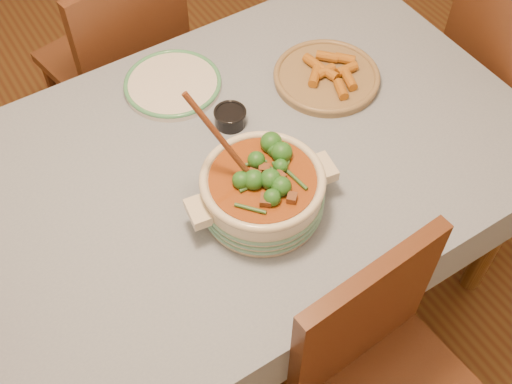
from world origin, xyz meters
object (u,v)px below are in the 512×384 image
dining_table (238,178)px  chair_right (504,77)px  white_plate (173,84)px  fried_plate (327,75)px  chair_near (384,378)px  stew_casserole (262,189)px  condiment_bowl (230,116)px  chair_far (122,58)px

dining_table → chair_right: 1.07m
white_plate → chair_right: 1.17m
fried_plate → chair_near: 0.89m
stew_casserole → condiment_bowl: 0.32m
white_plate → chair_near: bearing=-87.1°
stew_casserole → white_plate: stew_casserole is taller
chair_far → chair_near: bearing=81.9°
chair_right → chair_near: bearing=141.3°
condiment_bowl → chair_right: 1.05m
dining_table → chair_far: chair_far is taller
white_plate → condiment_bowl: condiment_bowl is taller
chair_near → chair_right: 1.20m
condiment_bowl → chair_near: 0.82m
dining_table → chair_near: bearing=-87.4°
white_plate → fried_plate: size_ratio=0.91×
stew_casserole → fried_plate: (0.42, 0.29, -0.06)m
dining_table → fried_plate: size_ratio=4.17×
fried_plate → chair_near: chair_near is taller
dining_table → white_plate: white_plate is taller
fried_plate → chair_near: (-0.36, -0.77, -0.26)m
dining_table → chair_near: size_ratio=1.83×
chair_far → chair_right: (1.08, -0.84, 0.03)m
stew_casserole → chair_right: 1.14m
chair_near → stew_casserole: bearing=93.8°
fried_plate → chair_right: chair_right is taller
white_plate → chair_near: chair_near is taller
dining_table → white_plate: bearing=93.3°
chair_near → chair_right: size_ratio=0.93×
dining_table → chair_right: (1.06, -0.05, -0.10)m
dining_table → chair_far: size_ratio=1.79×
stew_casserole → condiment_bowl: (0.09, 0.30, -0.05)m
dining_table → chair_near: (0.03, -0.65, -0.14)m
white_plate → dining_table: bearing=-86.7°
fried_plate → chair_right: size_ratio=0.41×
dining_table → chair_far: bearing=91.1°
condiment_bowl → chair_right: (1.01, -0.17, -0.22)m
condiment_bowl → chair_near: (-0.02, -0.78, -0.26)m
dining_table → chair_far: 0.80m
dining_table → stew_casserole: stew_casserole is taller
chair_far → fried_plate: bearing=110.7°
fried_plate → chair_far: (-0.40, 0.68, -0.25)m
white_plate → chair_far: size_ratio=0.39×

